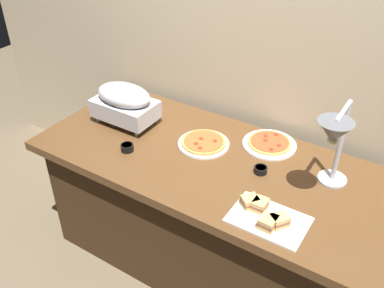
{
  "coord_description": "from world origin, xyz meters",
  "views": [
    {
      "loc": [
        0.89,
        -1.58,
        2.08
      ],
      "look_at": [
        -0.12,
        0.0,
        0.81
      ],
      "focal_mm": 40.2,
      "sensor_mm": 36.0,
      "label": 1
    }
  ],
  "objects_px": {
    "pizza_plate_front": "(204,143)",
    "sandwich_platter": "(266,216)",
    "sauce_cup_far": "(127,147)",
    "heat_lamp": "(335,137)",
    "sauce_cup_near": "(261,170)",
    "chafing_dish": "(125,102)",
    "pizza_plate_center": "(269,144)"
  },
  "relations": [
    {
      "from": "sauce_cup_near",
      "to": "sauce_cup_far",
      "type": "height_order",
      "value": "sauce_cup_far"
    },
    {
      "from": "pizza_plate_front",
      "to": "sandwich_platter",
      "type": "relative_size",
      "value": 0.84
    },
    {
      "from": "pizza_plate_center",
      "to": "sauce_cup_near",
      "type": "height_order",
      "value": "sauce_cup_near"
    },
    {
      "from": "pizza_plate_front",
      "to": "sauce_cup_near",
      "type": "relative_size",
      "value": 4.25
    },
    {
      "from": "chafing_dish",
      "to": "sauce_cup_near",
      "type": "distance_m",
      "value": 0.88
    },
    {
      "from": "pizza_plate_center",
      "to": "sauce_cup_far",
      "type": "height_order",
      "value": "sauce_cup_far"
    },
    {
      "from": "pizza_plate_center",
      "to": "sandwich_platter",
      "type": "xyz_separation_m",
      "value": [
        0.22,
        -0.54,
        0.01
      ]
    },
    {
      "from": "pizza_plate_center",
      "to": "sandwich_platter",
      "type": "relative_size",
      "value": 0.88
    },
    {
      "from": "heat_lamp",
      "to": "sauce_cup_near",
      "type": "height_order",
      "value": "heat_lamp"
    },
    {
      "from": "chafing_dish",
      "to": "pizza_plate_center",
      "type": "distance_m",
      "value": 0.85
    },
    {
      "from": "sandwich_platter",
      "to": "sauce_cup_near",
      "type": "height_order",
      "value": "sandwich_platter"
    },
    {
      "from": "pizza_plate_front",
      "to": "sandwich_platter",
      "type": "height_order",
      "value": "sandwich_platter"
    },
    {
      "from": "sandwich_platter",
      "to": "pizza_plate_center",
      "type": "bearing_deg",
      "value": 112.55
    },
    {
      "from": "pizza_plate_front",
      "to": "sauce_cup_far",
      "type": "relative_size",
      "value": 4.06
    },
    {
      "from": "heat_lamp",
      "to": "pizza_plate_front",
      "type": "bearing_deg",
      "value": 172.73
    },
    {
      "from": "chafing_dish",
      "to": "sauce_cup_far",
      "type": "bearing_deg",
      "value": -49.36
    },
    {
      "from": "sandwich_platter",
      "to": "sauce_cup_far",
      "type": "xyz_separation_m",
      "value": [
        -0.84,
        0.08,
        -0.0
      ]
    },
    {
      "from": "chafing_dish",
      "to": "sandwich_platter",
      "type": "xyz_separation_m",
      "value": [
        1.04,
        -0.3,
        -0.12
      ]
    },
    {
      "from": "pizza_plate_center",
      "to": "sauce_cup_near",
      "type": "relative_size",
      "value": 4.42
    },
    {
      "from": "pizza_plate_front",
      "to": "sauce_cup_near",
      "type": "height_order",
      "value": "sauce_cup_near"
    },
    {
      "from": "chafing_dish",
      "to": "pizza_plate_front",
      "type": "bearing_deg",
      "value": 4.8
    },
    {
      "from": "sauce_cup_far",
      "to": "heat_lamp",
      "type": "bearing_deg",
      "value": 10.09
    },
    {
      "from": "chafing_dish",
      "to": "pizza_plate_center",
      "type": "height_order",
      "value": "chafing_dish"
    },
    {
      "from": "pizza_plate_center",
      "to": "sandwich_platter",
      "type": "height_order",
      "value": "sandwich_platter"
    },
    {
      "from": "heat_lamp",
      "to": "chafing_dish",
      "type": "bearing_deg",
      "value": 177.85
    },
    {
      "from": "pizza_plate_front",
      "to": "sauce_cup_near",
      "type": "xyz_separation_m",
      "value": [
        0.37,
        -0.06,
        0.01
      ]
    },
    {
      "from": "pizza_plate_front",
      "to": "pizza_plate_center",
      "type": "height_order",
      "value": "same"
    },
    {
      "from": "heat_lamp",
      "to": "pizza_plate_front",
      "type": "distance_m",
      "value": 0.77
    },
    {
      "from": "sauce_cup_far",
      "to": "sandwich_platter",
      "type": "bearing_deg",
      "value": -5.52
    },
    {
      "from": "sauce_cup_near",
      "to": "chafing_dish",
      "type": "bearing_deg",
      "value": 179.03
    },
    {
      "from": "pizza_plate_front",
      "to": "pizza_plate_center",
      "type": "relative_size",
      "value": 0.96
    },
    {
      "from": "pizza_plate_center",
      "to": "sauce_cup_far",
      "type": "bearing_deg",
      "value": -143.88
    }
  ]
}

